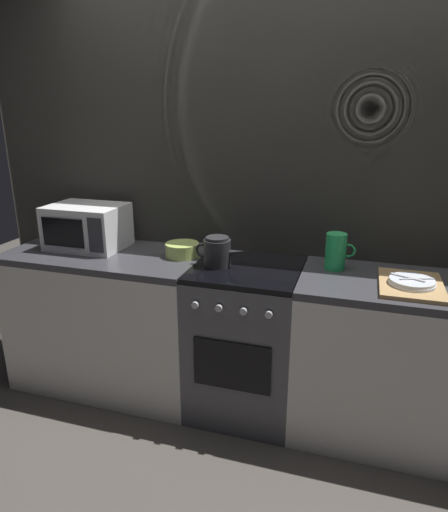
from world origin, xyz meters
TOP-DOWN VIEW (x-y plane):
  - ground_plane at (0.00, 0.00)m, footprint 8.00×8.00m
  - back_wall at (0.00, 0.32)m, footprint 3.60×0.05m
  - counter_left at (-0.90, 0.00)m, footprint 1.20×0.60m
  - stove_unit at (-0.00, -0.00)m, footprint 0.60×0.63m
  - counter_right at (0.90, 0.00)m, footprint 1.20×0.60m
  - microwave at (-1.05, 0.07)m, footprint 0.46×0.35m
  - kettle at (-0.16, -0.03)m, footprint 0.28×0.15m
  - mixing_bowl at (-0.42, 0.07)m, footprint 0.20×0.20m
  - pitcher at (0.46, 0.11)m, footprint 0.16×0.11m
  - dish_pile at (0.84, -0.06)m, footprint 0.30×0.40m

SIDE VIEW (x-z plane):
  - ground_plane at x=0.00m, z-range 0.00..0.00m
  - stove_unit at x=0.00m, z-range 0.00..0.90m
  - counter_left at x=-0.90m, z-range 0.00..0.90m
  - counter_right at x=0.90m, z-range 0.00..0.90m
  - dish_pile at x=0.84m, z-range 0.89..0.95m
  - mixing_bowl at x=-0.42m, z-range 0.90..0.98m
  - kettle at x=-0.16m, z-range 0.90..1.06m
  - pitcher at x=0.46m, z-range 0.90..1.10m
  - microwave at x=-1.05m, z-range 0.90..1.17m
  - back_wall at x=0.00m, z-range 0.00..2.40m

